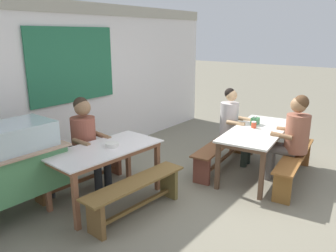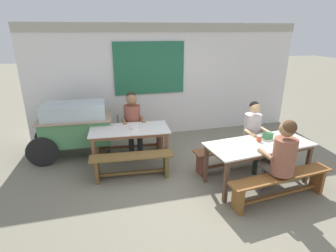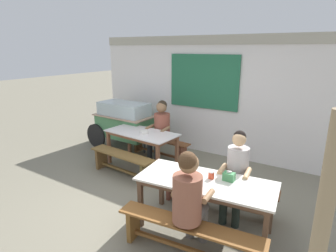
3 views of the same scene
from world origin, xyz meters
The scene contains 15 objects.
ground_plane centered at (0.00, 0.00, 0.00)m, with size 40.00×40.00×0.00m, color gray.
backdrop_wall centered at (-0.01, 2.64, 1.40)m, with size 6.59×0.23×2.67m.
dining_table_far centered at (-1.17, 1.14, 0.66)m, with size 1.55×0.85×0.74m.
dining_table_near centered at (0.84, -0.12, 0.67)m, with size 1.85×0.93×0.74m.
bench_far_back centered at (-1.13, 1.72, 0.30)m, with size 1.54×0.37×0.45m.
bench_far_front centered at (-1.22, 0.57, 0.30)m, with size 1.48×0.43×0.45m.
bench_near_back centered at (0.78, 0.46, 0.30)m, with size 1.81×0.49×0.45m.
bench_near_front centered at (0.90, -0.69, 0.31)m, with size 1.79×0.46×0.45m.
food_cart centered at (-2.22, 1.79, 0.69)m, with size 1.83×0.84×1.14m.
person_right_near_table centered at (1.07, 0.42, 0.72)m, with size 0.45×0.55×1.30m.
person_center_facing centered at (-1.04, 1.65, 0.76)m, with size 0.46×0.59×1.32m.
person_near_front centered at (0.87, -0.63, 0.77)m, with size 0.47×0.58×1.34m.
tissue_box centered at (1.10, 0.04, 0.80)m, with size 0.15×0.10×0.13m.
condiment_jar centered at (0.88, -0.03, 0.79)m, with size 0.08×0.08×0.10m.
soup_bowl centered at (-1.08, 1.10, 0.77)m, with size 0.17×0.17×0.05m, color silver.
Camera 3 is at (2.18, -3.15, 2.40)m, focal length 29.60 mm.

